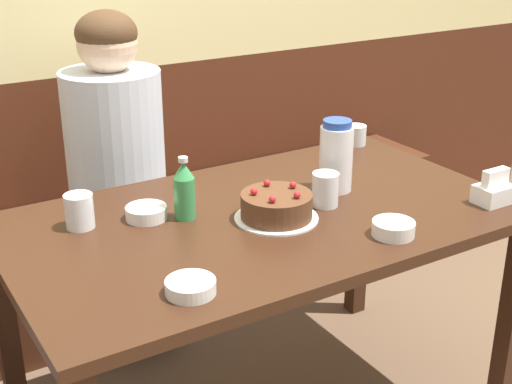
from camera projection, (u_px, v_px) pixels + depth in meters
The scene contains 13 objects.
bench_seat at pixel (154, 253), 2.87m from camera, with size 2.62×0.38×0.47m.
dining_table at pixel (263, 241), 2.06m from camera, with size 1.45×0.84×0.72m.
birthday_cake at pixel (276, 207), 1.99m from camera, with size 0.24×0.24×0.10m.
water_pitcher at pixel (336, 156), 2.17m from camera, with size 0.10×0.10×0.22m.
soju_bottle at pixel (184, 190), 1.98m from camera, with size 0.06×0.06×0.18m.
napkin_holder at pixel (494, 191), 2.10m from camera, with size 0.11×0.08×0.11m.
bowl_soup_white at pixel (191, 287), 1.61m from camera, with size 0.12×0.12×0.03m.
bowl_rice_small at pixel (146, 213), 2.00m from camera, with size 0.12×0.12×0.04m.
bowl_side_dish at pixel (393, 228), 1.90m from camera, with size 0.12×0.12×0.04m.
glass_water_tall at pixel (79, 211), 1.93m from camera, with size 0.08×0.08×0.10m.
glass_tumbler_short at pixel (325, 189), 2.07m from camera, with size 0.08×0.08×0.10m.
glass_shot_small at pixel (356, 135), 2.60m from camera, with size 0.08×0.08×0.07m.
person_pale_blue_shirt at pixel (118, 191), 2.53m from camera, with size 0.34×0.34×1.23m.
Camera 1 is at (-0.99, -1.57, 1.55)m, focal length 50.00 mm.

